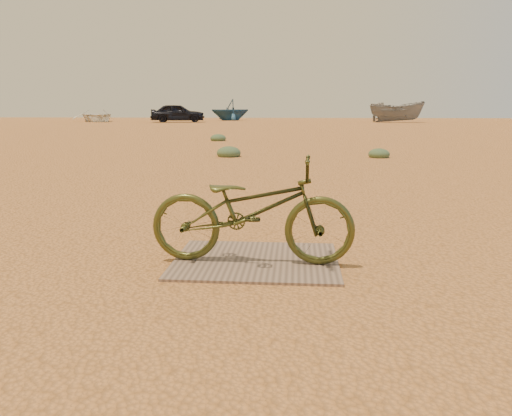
# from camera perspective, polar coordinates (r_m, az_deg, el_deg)

# --- Properties ---
(ground) EXTENTS (120.00, 120.00, 0.00)m
(ground) POSITION_cam_1_polar(r_m,az_deg,el_deg) (3.78, 3.89, -8.69)
(ground) COLOR #D48948
(ground) RESTS_ON ground
(plywood_board) EXTENTS (1.39, 1.13, 0.02)m
(plywood_board) POSITION_cam_1_polar(r_m,az_deg,el_deg) (4.29, 0.00, -6.02)
(plywood_board) COLOR #886D5A
(plywood_board) RESTS_ON ground
(bicycle) EXTENTS (1.71, 0.64, 0.89)m
(bicycle) POSITION_cam_1_polar(r_m,az_deg,el_deg) (4.12, -0.46, -0.23)
(bicycle) COLOR #3F441C
(bicycle) RESTS_ON plywood_board
(car) EXTENTS (4.93, 2.62, 1.60)m
(car) POSITION_cam_1_polar(r_m,az_deg,el_deg) (45.28, -8.94, 10.68)
(car) COLOR black
(car) RESTS_ON ground
(boat_near_left) EXTENTS (6.06, 6.48, 1.09)m
(boat_near_left) POSITION_cam_1_polar(r_m,az_deg,el_deg) (48.72, -17.77, 10.02)
(boat_near_left) COLOR silver
(boat_near_left) RESTS_ON ground
(boat_far_left) EXTENTS (5.25, 5.08, 2.11)m
(boat_far_left) POSITION_cam_1_polar(r_m,az_deg,el_deg) (51.18, -2.97, 11.16)
(boat_far_left) COLOR #275073
(boat_far_left) RESTS_ON ground
(boat_mid_right) EXTENTS (4.79, 2.09, 1.81)m
(boat_mid_right) POSITION_cam_1_polar(r_m,az_deg,el_deg) (46.12, 15.79, 10.53)
(boat_mid_right) COLOR slate
(boat_mid_right) RESTS_ON ground
(kale_a) EXTENTS (0.64, 0.64, 0.35)m
(kale_a) POSITION_cam_1_polar(r_m,az_deg,el_deg) (13.47, -3.13, 5.90)
(kale_a) COLOR #4E6847
(kale_a) RESTS_ON ground
(kale_b) EXTENTS (0.56, 0.56, 0.31)m
(kale_b) POSITION_cam_1_polar(r_m,az_deg,el_deg) (13.59, 13.86, 5.63)
(kale_b) COLOR #4E6847
(kale_b) RESTS_ON ground
(kale_c) EXTENTS (0.62, 0.62, 0.34)m
(kale_c) POSITION_cam_1_polar(r_m,az_deg,el_deg) (19.89, -4.35, 7.67)
(kale_c) COLOR #4E6847
(kale_c) RESTS_ON ground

